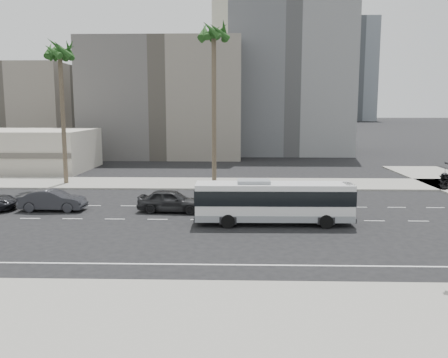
{
  "coord_description": "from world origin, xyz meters",
  "views": [
    {
      "loc": [
        -0.44,
        -31.96,
        7.7
      ],
      "look_at": [
        -1.48,
        4.0,
        2.27
      ],
      "focal_mm": 37.88,
      "sensor_mm": 36.0,
      "label": 1
    }
  ],
  "objects_px": {
    "car_a": "(171,201)",
    "palm_mid": "(60,55)",
    "traffic_signal": "(448,182)",
    "city_bus": "(274,201)",
    "palm_near": "(214,37)",
    "car_b": "(53,200)"
  },
  "relations": [
    {
      "from": "palm_mid",
      "to": "city_bus",
      "type": "bearing_deg",
      "value": -38.95
    },
    {
      "from": "traffic_signal",
      "to": "palm_near",
      "type": "bearing_deg",
      "value": 109.56
    },
    {
      "from": "city_bus",
      "to": "car_a",
      "type": "height_order",
      "value": "city_bus"
    },
    {
      "from": "traffic_signal",
      "to": "city_bus",
      "type": "bearing_deg",
      "value": 117.53
    },
    {
      "from": "car_b",
      "to": "traffic_signal",
      "type": "xyz_separation_m",
      "value": [
        23.05,
        -14.24,
        3.73
      ]
    },
    {
      "from": "car_a",
      "to": "car_b",
      "type": "height_order",
      "value": "car_a"
    },
    {
      "from": "city_bus",
      "to": "car_a",
      "type": "relative_size",
      "value": 2.11
    },
    {
      "from": "palm_near",
      "to": "palm_mid",
      "type": "bearing_deg",
      "value": 173.98
    },
    {
      "from": "car_b",
      "to": "car_a",
      "type": "bearing_deg",
      "value": -90.27
    },
    {
      "from": "car_a",
      "to": "palm_mid",
      "type": "bearing_deg",
      "value": 50.22
    },
    {
      "from": "traffic_signal",
      "to": "palm_mid",
      "type": "bearing_deg",
      "value": 130.06
    },
    {
      "from": "traffic_signal",
      "to": "palm_mid",
      "type": "relative_size",
      "value": 0.38
    },
    {
      "from": "city_bus",
      "to": "traffic_signal",
      "type": "relative_size",
      "value": 1.92
    },
    {
      "from": "car_b",
      "to": "palm_mid",
      "type": "height_order",
      "value": "palm_mid"
    },
    {
      "from": "car_a",
      "to": "palm_mid",
      "type": "relative_size",
      "value": 0.35
    },
    {
      "from": "traffic_signal",
      "to": "palm_near",
      "type": "relative_size",
      "value": 0.35
    },
    {
      "from": "palm_mid",
      "to": "palm_near",
      "type": "bearing_deg",
      "value": -6.02
    },
    {
      "from": "city_bus",
      "to": "palm_near",
      "type": "bearing_deg",
      "value": 107.26
    },
    {
      "from": "palm_near",
      "to": "car_b",
      "type": "bearing_deg",
      "value": -137.49
    },
    {
      "from": "traffic_signal",
      "to": "palm_mid",
      "type": "xyz_separation_m",
      "value": [
        -26.53,
        26.55,
        8.27
      ]
    },
    {
      "from": "car_a",
      "to": "palm_mid",
      "type": "distance_m",
      "value": 21.3
    },
    {
      "from": "palm_near",
      "to": "car_a",
      "type": "bearing_deg",
      "value": -103.94
    }
  ]
}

